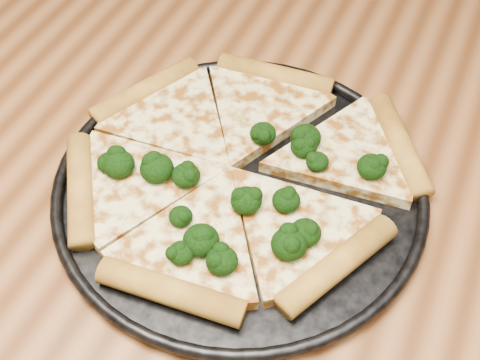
% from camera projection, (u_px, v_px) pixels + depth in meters
% --- Properties ---
extents(dining_table, '(1.20, 0.90, 0.75)m').
position_uv_depth(dining_table, '(259.00, 236.00, 0.66)').
color(dining_table, brown).
rests_on(dining_table, ground).
extents(pizza_pan, '(0.34, 0.34, 0.02)m').
position_uv_depth(pizza_pan, '(240.00, 186.00, 0.58)').
color(pizza_pan, black).
rests_on(pizza_pan, dining_table).
extents(pizza, '(0.34, 0.30, 0.02)m').
position_uv_depth(pizza, '(235.00, 168.00, 0.58)').
color(pizza, '#F1E093').
rests_on(pizza, pizza_pan).
extents(broccoli_florets, '(0.24, 0.18, 0.02)m').
position_uv_depth(broccoli_florets, '(238.00, 191.00, 0.55)').
color(broccoli_florets, black).
rests_on(broccoli_florets, pizza).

